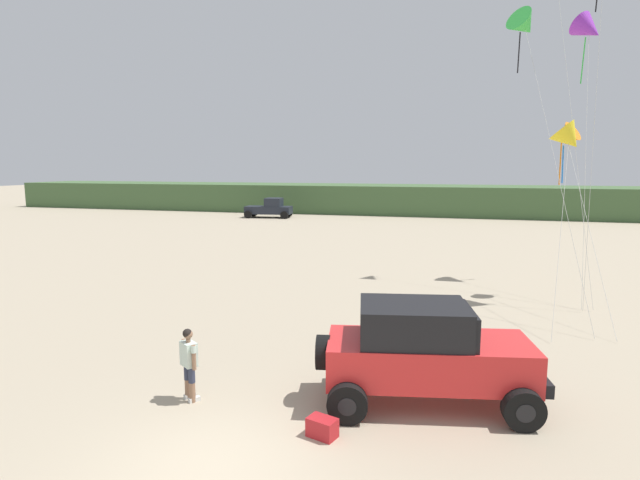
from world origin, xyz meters
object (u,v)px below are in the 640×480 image
distant_pickup (270,208)px  kite_pink_ribbon (525,26)px  person_watching (189,360)px  kite_orange_streamer (589,30)px  kite_purple_stunt (569,138)px  kite_blue_swept (566,136)px  jeep (426,351)px  cooler_box (322,427)px

distant_pickup → kite_pink_ribbon: bearing=-52.0°
person_watching → kite_orange_streamer: bearing=55.8°
kite_purple_stunt → kite_pink_ribbon: kite_pink_ribbon is taller
distant_pickup → kite_pink_ribbon: 35.02m
kite_blue_swept → kite_purple_stunt: kite_blue_swept is taller
kite_purple_stunt → jeep: bearing=-113.7°
jeep → person_watching: jeep is taller
distant_pickup → kite_purple_stunt: 35.96m
jeep → kite_blue_swept: bearing=68.3°
jeep → distant_pickup: size_ratio=1.05×
kite_purple_stunt → kite_orange_streamer: (1.33, 4.70, 4.84)m
jeep → distant_pickup: jeep is taller
jeep → cooler_box: bearing=-132.3°
person_watching → distant_pickup: (-12.96, 38.77, 0.00)m
kite_pink_ribbon → cooler_box: bearing=-109.2°
cooler_box → kite_pink_ribbon: (4.50, 12.94, 10.34)m
kite_purple_stunt → kite_orange_streamer: size_ratio=0.59×
person_watching → kite_orange_streamer: kite_orange_streamer is taller
distant_pickup → kite_orange_streamer: (23.69, -22.97, 10.11)m
kite_purple_stunt → kite_pink_ribbon: size_ratio=0.61×
cooler_box → kite_purple_stunt: 14.62m
jeep → cooler_box: jeep is taller
person_watching → kite_pink_ribbon: kite_pink_ribbon is taller
cooler_box → kite_orange_streamer: (7.46, 16.52, 10.86)m
jeep → cooler_box: (-1.81, -1.99, -1.01)m
person_watching → cooler_box: size_ratio=2.98×
person_watching → kite_purple_stunt: 15.48m
kite_blue_swept → kite_pink_ribbon: kite_pink_ribbon is taller
jeep → kite_blue_swept: (4.48, 11.29, 5.15)m
cooler_box → kite_purple_stunt: kite_purple_stunt is taller
jeep → kite_orange_streamer: (5.66, 14.54, 9.85)m
person_watching → kite_blue_swept: bearing=52.7°
jeep → person_watching: bearing=-166.0°
kite_blue_swept → kite_orange_streamer: bearing=70.1°
kite_purple_stunt → kite_pink_ribbon: bearing=145.7°
jeep → distant_pickup: (-18.03, 37.51, -0.26)m
kite_orange_streamer → kite_blue_swept: bearing=-109.9°
person_watching → kite_purple_stunt: kite_purple_stunt is taller
person_watching → cooler_box: (3.27, -0.72, -0.75)m
cooler_box → distant_pickup: (-16.23, 39.49, 0.75)m
jeep → kite_blue_swept: kite_blue_swept is taller
cooler_box → jeep: bearing=65.9°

